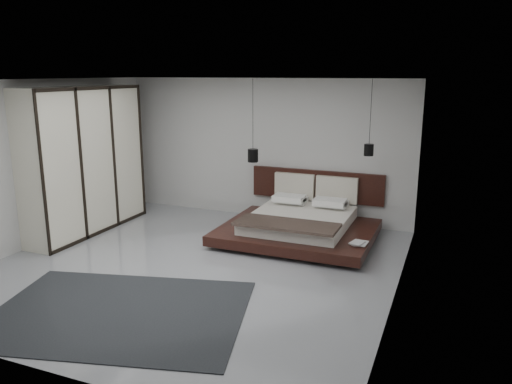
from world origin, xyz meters
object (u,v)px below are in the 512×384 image
at_px(bed, 300,223).
at_px(rug, 119,312).
at_px(pendant_left, 253,155).
at_px(lattice_screen, 126,149).
at_px(pendant_right, 369,150).
at_px(wardrobe, 84,161).

height_order(bed, rug, bed).
height_order(pendant_left, rug, pendant_left).
bearing_deg(pendant_left, lattice_screen, 177.39).
height_order(pendant_right, wardrobe, pendant_right).
bearing_deg(pendant_right, bed, -159.70).
distance_m(lattice_screen, pendant_left, 2.99).
xyz_separation_m(pendant_left, rug, (-0.15, -4.01, -1.37)).
bearing_deg(pendant_left, bed, -20.30).
bearing_deg(rug, lattice_screen, 124.35).
relative_size(lattice_screen, pendant_right, 2.01).
distance_m(bed, pendant_left, 1.59).
bearing_deg(lattice_screen, rug, -55.65).
bearing_deg(lattice_screen, wardrobe, -81.04).
bearing_deg(lattice_screen, pendant_left, -2.61).
relative_size(wardrobe, rug, 0.87).
relative_size(pendant_left, pendant_right, 1.19).
height_order(lattice_screen, rug, lattice_screen).
distance_m(wardrobe, rug, 3.87).
height_order(bed, pendant_right, pendant_right).
height_order(bed, wardrobe, wardrobe).
distance_m(bed, pendant_right, 1.76).
bearing_deg(bed, lattice_screen, 172.49).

